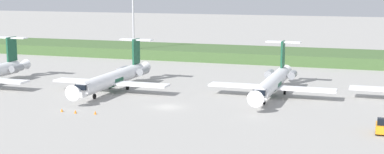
% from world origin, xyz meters
% --- Properties ---
extents(ground_plane, '(500.00, 500.00, 0.00)m').
position_xyz_m(ground_plane, '(0.00, 30.00, 0.00)').
color(ground_plane, '#9E9B96').
extents(grass_berm, '(320.00, 20.00, 2.73)m').
position_xyz_m(grass_berm, '(0.00, 62.66, 1.36)').
color(grass_berm, '#426033').
rests_on(grass_berm, ground).
extents(regional_jet_second, '(22.81, 31.00, 9.00)m').
position_xyz_m(regional_jet_second, '(-14.67, 10.37, 2.54)').
color(regional_jet_second, white).
rests_on(regional_jet_second, ground).
extents(regional_jet_third, '(22.81, 31.00, 9.00)m').
position_xyz_m(regional_jet_third, '(14.87, 15.08, 2.54)').
color(regional_jet_third, white).
rests_on(regional_jet_third, ground).
extents(antenna_mast, '(4.40, 0.50, 26.87)m').
position_xyz_m(antenna_mast, '(-29.79, 53.36, 11.09)').
color(antenna_mast, '#B2B2B7').
rests_on(antenna_mast, ground).
extents(baggage_tug, '(1.72, 3.20, 2.30)m').
position_xyz_m(baggage_tug, '(33.66, -6.69, 1.00)').
color(baggage_tug, orange).
rests_on(baggage_tug, ground).
extents(safety_cone_front_marker, '(0.44, 0.44, 0.55)m').
position_xyz_m(safety_cone_front_marker, '(-14.81, -8.36, 0.28)').
color(safety_cone_front_marker, orange).
rests_on(safety_cone_front_marker, ground).
extents(safety_cone_mid_marker, '(0.44, 0.44, 0.55)m').
position_xyz_m(safety_cone_mid_marker, '(-12.17, -8.70, 0.28)').
color(safety_cone_mid_marker, orange).
rests_on(safety_cone_mid_marker, ground).
extents(safety_cone_rear_marker, '(0.44, 0.44, 0.55)m').
position_xyz_m(safety_cone_rear_marker, '(-8.90, -8.29, 0.28)').
color(safety_cone_rear_marker, orange).
rests_on(safety_cone_rear_marker, ground).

